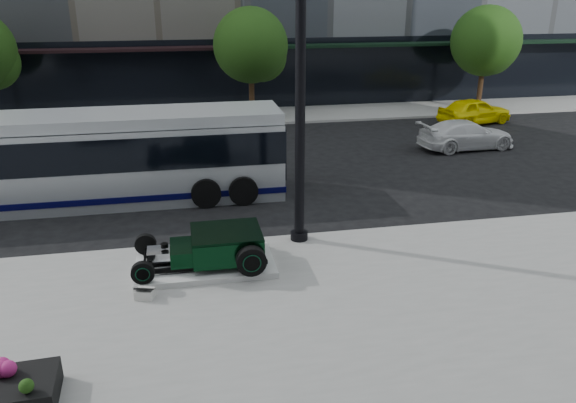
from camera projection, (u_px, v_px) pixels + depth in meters
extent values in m
plane|color=black|center=(276.00, 213.00, 17.71)|extent=(120.00, 120.00, 0.00)
cube|color=gray|center=(232.00, 117.00, 30.52)|extent=(70.00, 4.00, 0.12)
cube|color=black|center=(40.00, 80.00, 30.05)|extent=(22.00, 0.50, 4.00)
cube|color=black|center=(440.00, 69.00, 34.18)|extent=(24.00, 0.50, 4.00)
cube|color=black|center=(33.00, 51.00, 28.92)|extent=(22.00, 1.60, 0.15)
cube|color=black|center=(447.00, 43.00, 33.06)|extent=(24.00, 1.60, 0.15)
cylinder|color=black|center=(252.00, 95.00, 29.30)|extent=(0.28, 0.28, 2.60)
sphere|color=#17360E|center=(251.00, 45.00, 28.40)|extent=(3.80, 3.80, 3.80)
sphere|color=#17360E|center=(262.00, 56.00, 29.00)|extent=(2.60, 2.60, 2.60)
cylinder|color=black|center=(480.00, 87.00, 31.63)|extent=(0.28, 0.28, 2.60)
sphere|color=#17360E|center=(486.00, 41.00, 30.74)|extent=(3.80, 3.80, 3.80)
sphere|color=#17360E|center=(492.00, 51.00, 31.34)|extent=(2.60, 2.60, 2.60)
cube|color=silver|center=(205.00, 265.00, 13.95)|extent=(3.40, 1.80, 0.15)
cube|color=black|center=(206.00, 267.00, 13.47)|extent=(3.00, 0.08, 0.10)
cube|color=black|center=(204.00, 251.00, 14.30)|extent=(3.00, 0.08, 0.10)
cube|color=black|center=(227.00, 244.00, 13.86)|extent=(1.70, 1.45, 0.62)
cube|color=black|center=(226.00, 232.00, 13.74)|extent=(1.70, 1.45, 0.06)
cube|color=black|center=(182.00, 252.00, 13.70)|extent=(0.55, 1.05, 0.38)
cube|color=silver|center=(159.00, 256.00, 13.62)|extent=(0.55, 0.55, 0.34)
cylinder|color=black|center=(164.00, 245.00, 13.55)|extent=(0.18, 0.18, 0.10)
cylinder|color=black|center=(145.00, 262.00, 13.60)|extent=(0.06, 1.55, 0.06)
cylinder|color=black|center=(251.00, 261.00, 13.20)|extent=(0.72, 0.24, 0.72)
cylinder|color=black|center=(252.00, 263.00, 13.09)|extent=(0.37, 0.02, 0.37)
torus|color=#0A3B23|center=(252.00, 264.00, 13.08)|extent=(0.44, 0.02, 0.44)
cylinder|color=black|center=(243.00, 232.00, 14.76)|extent=(0.72, 0.24, 0.72)
cylinder|color=black|center=(242.00, 230.00, 14.88)|extent=(0.37, 0.02, 0.37)
torus|color=#0A3B23|center=(242.00, 230.00, 14.89)|extent=(0.44, 0.02, 0.44)
cylinder|color=black|center=(143.00, 273.00, 12.85)|extent=(0.54, 0.16, 0.54)
cylinder|color=black|center=(143.00, 274.00, 12.77)|extent=(0.28, 0.02, 0.28)
torus|color=#0A3B23|center=(143.00, 275.00, 12.76)|extent=(0.34, 0.02, 0.34)
cylinder|color=black|center=(146.00, 244.00, 14.28)|extent=(0.54, 0.16, 0.54)
cylinder|color=black|center=(146.00, 243.00, 14.36)|extent=(0.28, 0.02, 0.28)
torus|color=#0A3B23|center=(146.00, 243.00, 14.37)|extent=(0.34, 0.02, 0.34)
cube|color=silver|center=(145.00, 294.00, 12.57)|extent=(0.47, 0.40, 0.22)
cube|color=black|center=(144.00, 289.00, 12.53)|extent=(0.47, 0.39, 0.15)
cylinder|color=black|center=(300.00, 81.00, 14.02)|extent=(0.26, 0.26, 8.71)
cylinder|color=black|center=(299.00, 235.00, 15.53)|extent=(0.48, 0.48, 0.22)
sphere|color=#C42278|center=(14.00, 375.00, 9.22)|extent=(0.28, 0.28, 0.28)
sphere|color=#17360E|center=(34.00, 373.00, 9.28)|extent=(0.28, 0.28, 0.28)
cube|color=silver|center=(98.00, 164.00, 18.29)|extent=(12.00, 2.55, 2.55)
cube|color=#080842|center=(101.00, 189.00, 18.59)|extent=(12.05, 2.60, 0.20)
cube|color=black|center=(95.00, 147.00, 18.08)|extent=(12.05, 2.60, 1.05)
cube|color=silver|center=(92.00, 119.00, 17.76)|extent=(12.00, 2.40, 0.35)
cube|color=black|center=(279.00, 146.00, 19.27)|extent=(0.06, 2.30, 1.70)
cylinder|color=black|center=(206.00, 193.00, 17.99)|extent=(0.96, 0.28, 0.96)
cylinder|color=black|center=(202.00, 169.00, 20.37)|extent=(0.96, 0.28, 0.96)
cylinder|color=black|center=(243.00, 191.00, 18.20)|extent=(0.96, 0.28, 0.96)
cylinder|color=black|center=(235.00, 167.00, 20.59)|extent=(0.96, 0.28, 0.96)
imported|color=white|center=(466.00, 135.00, 24.57)|extent=(4.39, 2.05, 1.24)
imported|color=#FEEC03|center=(475.00, 111.00, 29.06)|extent=(4.22, 2.47, 1.35)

